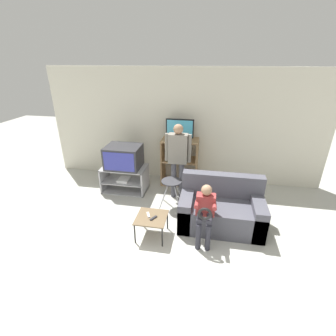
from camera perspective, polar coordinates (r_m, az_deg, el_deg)
The scene contains 13 objects.
ground_plane at distance 3.61m, azimuth -4.45°, elevation -25.32°, with size 18.00×18.00×0.00m, color #B7B7AD.
wall_back at distance 5.72m, azimuth 3.39°, elevation 9.65°, with size 6.40×0.06×2.60m.
tv_stand at distance 5.55m, azimuth -10.03°, elevation -2.48°, with size 0.97×0.60×0.56m.
television_main at distance 5.35m, azimuth -10.35°, elevation 2.62°, with size 0.74×0.61×0.48m.
media_shelf at distance 5.66m, azimuth 2.73°, elevation 1.56°, with size 0.82×0.49×1.09m.
television_flat at distance 5.43m, azimuth 2.78°, elevation 8.93°, with size 0.62×0.20×0.46m.
folding_stool at distance 4.75m, azimuth 0.84°, elevation -3.96°, with size 0.46×0.44×0.59m.
snack_table at distance 4.09m, azimuth -3.88°, elevation -11.81°, with size 0.50×0.50×0.38m.
remote_control_black at distance 4.02m, azimuth -3.42°, elevation -11.64°, with size 0.04×0.14×0.02m, color #232328.
remote_control_white at distance 4.10m, azimuth -4.64°, elevation -10.87°, with size 0.04×0.14×0.02m, color silver.
couch at distance 4.45m, azimuth 12.28°, elevation -9.56°, with size 1.43×0.81×0.88m.
person_standing_adult at distance 4.91m, azimuth 2.33°, elevation 3.09°, with size 0.53×0.20×1.60m.
person_seated_child at distance 3.89m, azimuth 8.71°, elevation -9.66°, with size 0.33×0.43×0.98m.
Camera 1 is at (0.67, -2.24, 2.75)m, focal length 26.00 mm.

